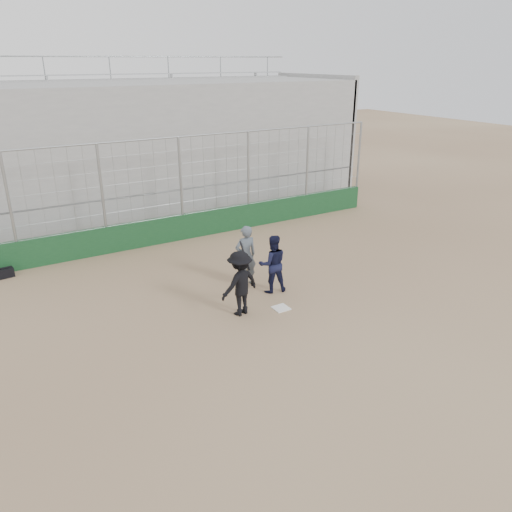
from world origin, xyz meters
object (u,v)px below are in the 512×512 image
catcher_crouched (273,273)px  batter_at_plate (240,283)px  equipment_bag (2,274)px  umpire (246,259)px

catcher_crouched → batter_at_plate: bearing=-154.8°
equipment_bag → catcher_crouched: bearing=-37.8°
batter_at_plate → equipment_bag: 8.28m
catcher_crouched → equipment_bag: catcher_crouched is taller
catcher_crouched → equipment_bag: size_ratio=1.67×
catcher_crouched → equipment_bag: (-7.01, 5.44, -0.46)m
batter_at_plate → umpire: 1.95m
batter_at_plate → catcher_crouched: (1.54, 0.72, -0.32)m
umpire → equipment_bag: 8.04m
batter_at_plate → umpire: batter_at_plate is taller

